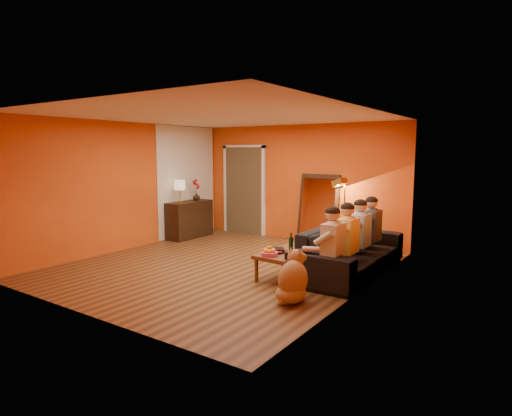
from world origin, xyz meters
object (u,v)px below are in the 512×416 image
Objects in this scene: person_mid_right at (360,236)px; mirror_frame at (318,209)px; floor_lamp at (344,215)px; person_far_right at (372,231)px; person_mid_left at (348,242)px; vase at (196,197)px; wine_bottle at (291,242)px; laptop at (310,248)px; sideboard at (190,219)px; sofa at (350,250)px; coffee_table at (290,264)px; table_lamp at (180,191)px; dog at (293,276)px; person_far_left at (333,249)px; tumbler at (300,248)px.

mirror_frame is at bearing 133.34° from person_mid_right.
floor_lamp is 1.22m from person_far_right.
person_far_right is at bearing -21.36° from floor_lamp.
person_mid_left reaches higher than vase.
wine_bottle is 0.44m from laptop.
vase reaches higher than sideboard.
person_mid_left is (0.87, -1.94, -0.11)m from floor_lamp.
person_mid_right is 3.50× the size of laptop.
sofa reaches higher than coffee_table.
floor_lamp reaches higher than table_lamp.
table_lamp is 1.46× the size of laptop.
person_far_right is (0.84, 1.43, 0.40)m from coffee_table.
person_mid_left and person_mid_right have the same top height.
sofa reaches higher than wine_bottle.
dog is (-0.10, -1.77, -0.02)m from sofa.
person_far_left is 0.81m from wine_bottle.
floor_lamp is at bearing 121.89° from person_mid_right.
mirror_frame is at bearing 105.54° from laptop.
person_far_left reaches higher than tumbler.
sofa is 7.48× the size of laptop.
vase is (-4.37, 0.84, 0.33)m from person_mid_right.
wine_bottle is (-0.66, -0.83, 0.19)m from sofa.
coffee_table is 3.94× the size of wine_bottle.
coffee_table is at bearing -133.94° from person_mid_right.
person_far_left is (4.37, -1.39, -0.49)m from table_lamp.
person_mid_right is 0.55m from person_far_right.
table_lamp is at bearing 160.46° from laptop.
laptop is at bearing 72.00° from wine_bottle.
person_mid_right is at bearing -7.75° from sideboard.
dog is 1.36m from person_mid_left.
coffee_table is 1.00× the size of person_far_left.
floor_lamp is 4.13× the size of laptop.
wine_bottle is at bearing -73.18° from mirror_frame.
mirror_frame is at bearing 119.93° from dog.
table_lamp reaches higher than sofa.
floor_lamp is at bearing 110.13° from dog.
person_mid_right reaches higher than sofa.
coffee_table is 0.85× the size of floor_lamp.
laptop is (0.20, -1.92, -0.29)m from floor_lamp.
sofa is 2.14× the size of coffee_table.
coffee_table is 3.99m from vase.
person_mid_left reaches higher than wine_bottle.
dog is 0.59× the size of person_far_left.
person_far_left is 1.10m from person_mid_right.
vase reaches higher than dog.
coffee_table is at bearing -66.55° from floor_lamp.
laptop is at bearing 117.02° from dog.
sofa reaches higher than dog.
person_mid_left is 6.74× the size of vase.
table_lamp is 3.82m from coffee_table.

